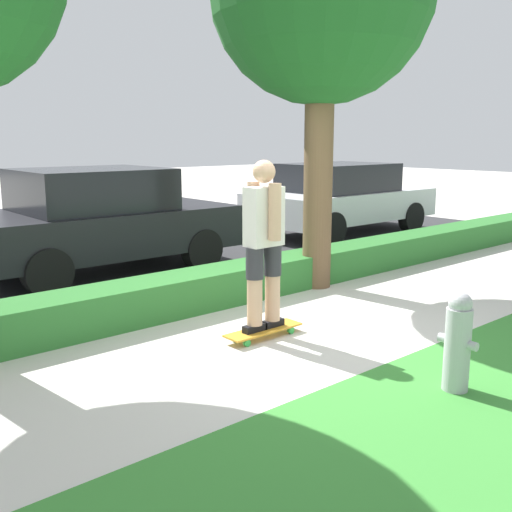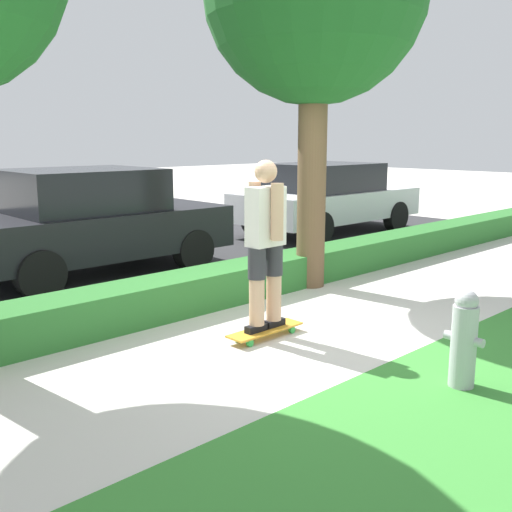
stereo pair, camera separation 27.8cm
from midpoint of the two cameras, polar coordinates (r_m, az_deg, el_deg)
ground_plane at (r=6.14m, az=3.46°, el=-7.66°), size 60.00×60.00×0.00m
street_asphalt at (r=9.41m, az=-15.59°, el=-1.35°), size 18.28×5.00×0.01m
hedge_row at (r=7.22m, az=-5.86°, el=-3.04°), size 18.28×0.60×0.43m
skateboard at (r=6.08m, az=-0.43°, el=-7.10°), size 0.87×0.24×0.09m
skater_person at (r=5.86m, az=-0.44°, el=1.44°), size 0.50×0.43×1.69m
parked_car_middle at (r=9.17m, az=-16.55°, el=3.26°), size 3.90×2.05×1.54m
parked_car_rear at (r=12.66m, az=6.09°, el=5.61°), size 4.11×1.95×1.46m
fire_hydrant at (r=5.05m, az=17.70°, el=-7.53°), size 0.20×0.33×0.81m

